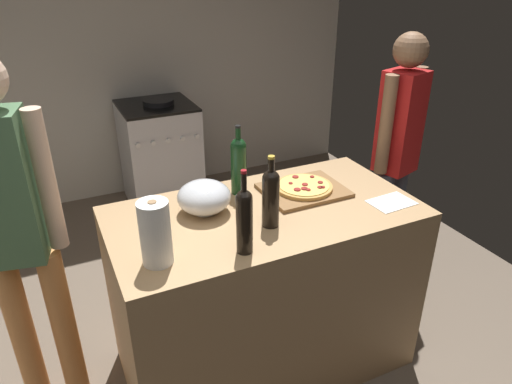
% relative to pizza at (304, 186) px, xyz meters
% --- Properties ---
extents(ground_plane, '(4.46, 3.72, 0.02)m').
position_rel_pizza_xyz_m(ground_plane, '(-0.47, 0.79, -0.98)').
color(ground_plane, '#6B5B4C').
extents(kitchen_wall_rear, '(4.46, 0.10, 2.60)m').
position_rel_pizza_xyz_m(kitchen_wall_rear, '(-0.47, 2.40, 0.33)').
color(kitchen_wall_rear, '#BCB7AD').
rests_on(kitchen_wall_rear, ground_plane).
extents(counter, '(1.45, 0.76, 0.94)m').
position_rel_pizza_xyz_m(counter, '(-0.26, -0.09, -0.50)').
color(counter, tan).
rests_on(counter, ground_plane).
extents(cutting_board, '(0.40, 0.32, 0.02)m').
position_rel_pizza_xyz_m(cutting_board, '(-0.00, 0.00, -0.02)').
color(cutting_board, olive).
rests_on(cutting_board, counter).
extents(pizza, '(0.29, 0.29, 0.03)m').
position_rel_pizza_xyz_m(pizza, '(0.00, 0.00, 0.00)').
color(pizza, tan).
rests_on(pizza, cutting_board).
extents(mixing_bowl, '(0.25, 0.25, 0.15)m').
position_rel_pizza_xyz_m(mixing_bowl, '(-0.52, 0.02, 0.05)').
color(mixing_bowl, '#B2B2B7').
rests_on(mixing_bowl, counter).
extents(paper_towel_roll, '(0.12, 0.12, 0.27)m').
position_rel_pizza_xyz_m(paper_towel_roll, '(-0.82, -0.28, 0.10)').
color(paper_towel_roll, white).
rests_on(paper_towel_roll, counter).
extents(wine_bottle_green, '(0.08, 0.08, 0.33)m').
position_rel_pizza_xyz_m(wine_bottle_green, '(-0.30, -0.22, 0.12)').
color(wine_bottle_green, black).
rests_on(wine_bottle_green, counter).
extents(wine_bottle_amber, '(0.08, 0.08, 0.35)m').
position_rel_pizza_xyz_m(wine_bottle_amber, '(-0.29, 0.14, 0.13)').
color(wine_bottle_amber, '#143819').
rests_on(wine_bottle_amber, counter).
extents(wine_bottle_clear, '(0.07, 0.07, 0.36)m').
position_rel_pizza_xyz_m(wine_bottle_clear, '(-0.49, -0.36, 0.12)').
color(wine_bottle_clear, black).
rests_on(wine_bottle_clear, counter).
extents(recipe_sheet, '(0.22, 0.16, 0.00)m').
position_rel_pizza_xyz_m(recipe_sheet, '(0.32, -0.28, -0.03)').
color(recipe_sheet, white).
rests_on(recipe_sheet, counter).
extents(stove, '(0.60, 0.63, 0.94)m').
position_rel_pizza_xyz_m(stove, '(-0.24, 2.00, -0.51)').
color(stove, '#B7B7BC').
rests_on(stove, ground_plane).
extents(person_in_stripes, '(0.38, 0.24, 1.71)m').
position_rel_pizza_xyz_m(person_in_stripes, '(-1.30, 0.13, 0.02)').
color(person_in_stripes, '#D88C4C').
rests_on(person_in_stripes, ground_plane).
extents(person_in_red, '(0.37, 0.26, 1.63)m').
position_rel_pizza_xyz_m(person_in_red, '(0.80, 0.24, -0.03)').
color(person_in_red, '#383D4C').
rests_on(person_in_red, ground_plane).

